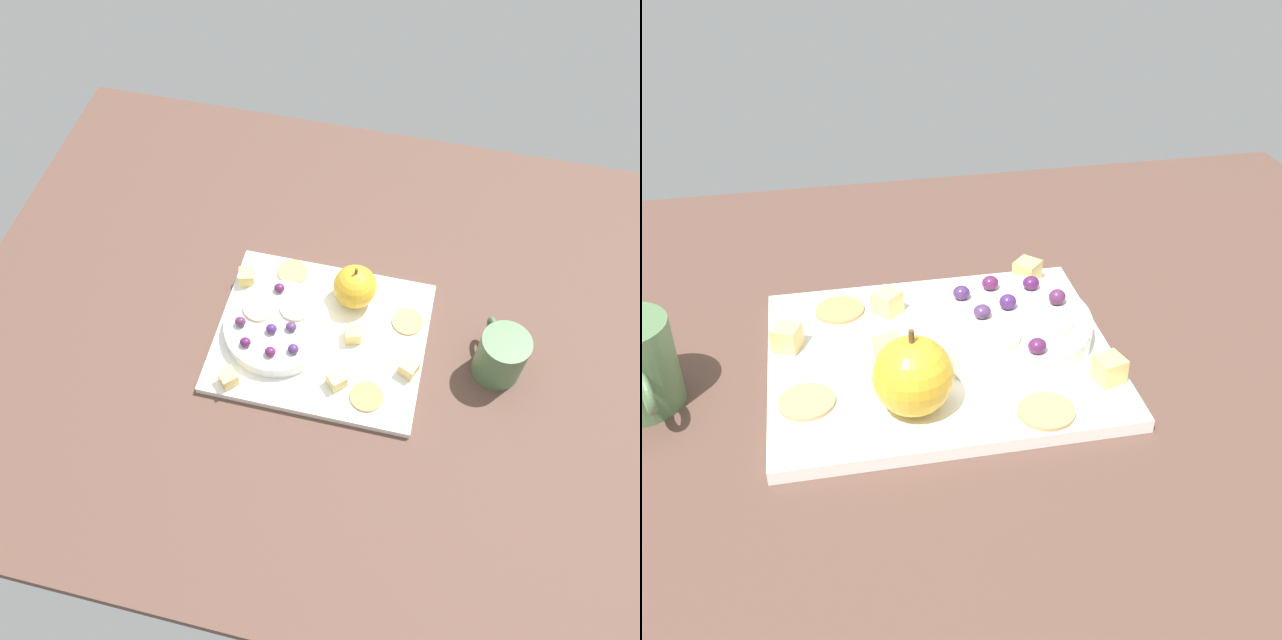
% 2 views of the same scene
% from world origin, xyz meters
% --- Properties ---
extents(table, '(1.28, 0.97, 0.04)m').
position_xyz_m(table, '(0.00, 0.00, 0.02)').
color(table, brown).
rests_on(table, ground).
extents(platter, '(0.34, 0.28, 0.01)m').
position_xyz_m(platter, '(0.03, 0.02, 0.04)').
color(platter, white).
rests_on(platter, table).
extents(serving_dish, '(0.17, 0.17, 0.03)m').
position_xyz_m(serving_dish, '(0.10, 0.04, 0.06)').
color(serving_dish, white).
rests_on(serving_dish, platter).
extents(apple_whole, '(0.07, 0.07, 0.07)m').
position_xyz_m(apple_whole, '(-0.01, -0.06, 0.09)').
color(apple_whole, gold).
rests_on(apple_whole, platter).
extents(apple_stem, '(0.01, 0.01, 0.01)m').
position_xyz_m(apple_stem, '(-0.01, -0.06, 0.13)').
color(apple_stem, brown).
rests_on(apple_stem, apple_whole).
extents(cheese_cube_0, '(0.03, 0.03, 0.03)m').
position_xyz_m(cheese_cube_0, '(0.18, -0.05, 0.06)').
color(cheese_cube_0, '#E8CA6B').
rests_on(cheese_cube_0, platter).
extents(cheese_cube_1, '(0.03, 0.03, 0.03)m').
position_xyz_m(cheese_cube_1, '(-0.12, 0.06, 0.06)').
color(cheese_cube_1, '#E9C572').
rests_on(cheese_cube_1, platter).
extents(cheese_cube_2, '(0.03, 0.03, 0.03)m').
position_xyz_m(cheese_cube_2, '(-0.02, 0.02, 0.06)').
color(cheese_cube_2, '#EECE6D').
rests_on(cheese_cube_2, platter).
extents(cheese_cube_3, '(0.04, 0.04, 0.03)m').
position_xyz_m(cheese_cube_3, '(0.15, 0.14, 0.06)').
color(cheese_cube_3, '#E9C66D').
rests_on(cheese_cube_3, platter).
extents(cheese_cube_4, '(0.04, 0.04, 0.03)m').
position_xyz_m(cheese_cube_4, '(-0.02, 0.11, 0.06)').
color(cheese_cube_4, '#E6D176').
rests_on(cheese_cube_4, platter).
extents(cracker_0, '(0.05, 0.05, 0.00)m').
position_xyz_m(cracker_0, '(-0.07, 0.12, 0.05)').
color(cracker_0, tan).
rests_on(cracker_0, platter).
extents(cracker_1, '(0.05, 0.05, 0.00)m').
position_xyz_m(cracker_1, '(-0.11, -0.03, 0.05)').
color(cracker_1, tan).
rests_on(cracker_1, platter).
extents(cracker_2, '(0.05, 0.05, 0.00)m').
position_xyz_m(cracker_2, '(0.10, -0.09, 0.05)').
color(cracker_2, tan).
rests_on(cracker_2, platter).
extents(grape_0, '(0.02, 0.02, 0.02)m').
position_xyz_m(grape_0, '(0.10, 0.05, 0.08)').
color(grape_0, '#452262').
rests_on(grape_0, serving_dish).
extents(grape_1, '(0.02, 0.02, 0.02)m').
position_xyz_m(grape_1, '(0.09, 0.09, 0.08)').
color(grape_1, '#581E4B').
rests_on(grape_1, serving_dish).
extents(grape_2, '(0.02, 0.02, 0.02)m').
position_xyz_m(grape_2, '(0.11, -0.03, 0.08)').
color(grape_2, '#521E4C').
rests_on(grape_2, serving_dish).
extents(grape_3, '(0.02, 0.02, 0.02)m').
position_xyz_m(grape_3, '(0.15, 0.05, 0.08)').
color(grape_3, '#54254F').
rests_on(grape_3, serving_dish).
extents(grape_4, '(0.02, 0.02, 0.02)m').
position_xyz_m(grape_4, '(0.06, 0.08, 0.08)').
color(grape_4, '#45285D').
rests_on(grape_4, serving_dish).
extents(grape_5, '(0.02, 0.02, 0.01)m').
position_xyz_m(grape_5, '(0.14, 0.08, 0.08)').
color(grape_5, '#4B1A4C').
rests_on(grape_5, serving_dish).
extents(grape_6, '(0.02, 0.02, 0.01)m').
position_xyz_m(grape_6, '(0.07, 0.04, 0.08)').
color(grape_6, '#4D2F5C').
rests_on(grape_6, serving_dish).
extents(apple_slice_0, '(0.05, 0.05, 0.01)m').
position_xyz_m(apple_slice_0, '(0.07, -0.00, 0.08)').
color(apple_slice_0, beige).
rests_on(apple_slice_0, serving_dish).
extents(apple_slice_1, '(0.05, 0.05, 0.01)m').
position_xyz_m(apple_slice_1, '(0.13, 0.01, 0.08)').
color(apple_slice_1, beige).
rests_on(apple_slice_1, serving_dish).
extents(cup, '(0.08, 0.11, 0.09)m').
position_xyz_m(cup, '(-0.26, 0.02, 0.08)').
color(cup, '#4E7147').
rests_on(cup, table).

